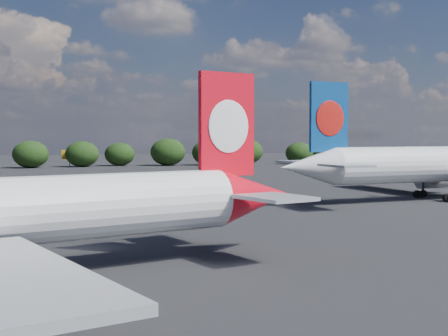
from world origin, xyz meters
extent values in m
plane|color=black|center=(0.00, 60.00, 0.00)|extent=(500.00, 500.00, 0.00)
cone|color=red|center=(21.62, 21.55, 4.95)|extent=(9.04, 7.09, 4.95)
cube|color=red|center=(18.78, 20.67, 11.29)|extent=(5.35, 2.10, 8.91)
ellipsoid|color=white|center=(18.87, 20.38, 11.11)|extent=(4.03, 1.43, 4.56)
ellipsoid|color=white|center=(18.69, 20.95, 11.11)|extent=(4.03, 1.43, 4.56)
cube|color=#A6AAAE|center=(21.35, 15.76, 5.35)|extent=(6.02, 7.00, 0.30)
cube|color=#A6AAAE|center=(18.10, 26.16, 5.35)|extent=(6.02, 7.00, 0.30)
cube|color=#A6AAAE|center=(1.81, 1.89, 3.37)|extent=(12.05, 20.83, 0.54)
cylinder|color=black|center=(2.65, 12.52, 1.49)|extent=(0.35, 0.35, 2.48)
cylinder|color=black|center=(2.65, 12.52, 0.54)|extent=(1.17, 0.75, 1.09)
cylinder|color=black|center=(3.69, 12.85, 0.54)|extent=(1.17, 0.75, 1.09)
cylinder|color=black|center=(0.88, 18.19, 1.49)|extent=(0.35, 0.35, 2.48)
cylinder|color=black|center=(0.88, 18.19, 0.54)|extent=(1.17, 0.75, 1.09)
cylinder|color=black|center=(1.92, 18.52, 0.54)|extent=(1.17, 0.75, 1.09)
cone|color=white|center=(40.72, 52.78, 5.73)|extent=(9.76, 6.73, 5.73)
cube|color=navy|center=(44.13, 53.17, 13.06)|extent=(6.33, 1.29, 10.31)
ellipsoid|color=red|center=(44.17, 52.83, 12.86)|extent=(4.81, 0.78, 5.27)
ellipsoid|color=red|center=(44.09, 53.51, 12.86)|extent=(4.81, 0.78, 5.27)
cube|color=#A6AAAE|center=(43.71, 46.78, 6.19)|extent=(5.90, 7.42, 0.34)
cube|color=#A6AAAE|center=(42.27, 59.30, 6.19)|extent=(5.90, 7.42, 0.34)
cube|color=#A6AAAE|center=(67.48, 70.83, 3.90)|extent=(10.01, 23.61, 0.63)
cylinder|color=#A6AAAE|center=(70.41, 65.40, 2.41)|extent=(6.04, 3.73, 3.09)
cube|color=#A6AAAE|center=(70.41, 65.40, 3.21)|extent=(2.54, 0.63, 1.37)
cylinder|color=black|center=(63.76, 51.95, 0.63)|extent=(1.31, 0.66, 1.26)
cylinder|color=black|center=(64.23, 58.93, 1.72)|extent=(0.36, 0.36, 2.86)
cylinder|color=black|center=(64.23, 58.93, 0.63)|extent=(1.31, 0.66, 1.26)
cylinder|color=black|center=(62.98, 58.78, 0.63)|extent=(1.31, 0.66, 1.26)
cube|color=gold|center=(12.00, 182.00, 4.00)|extent=(5.00, 0.30, 3.00)
cylinder|color=#95989E|center=(12.00, 182.00, 1.25)|extent=(0.30, 0.30, 2.50)
ellipsoid|color=black|center=(-0.20, 176.11, 4.34)|extent=(11.29, 9.56, 8.69)
ellipsoid|color=black|center=(15.97, 178.87, 4.23)|extent=(10.99, 9.30, 8.45)
ellipsoid|color=black|center=(28.68, 182.37, 3.95)|extent=(10.26, 8.68, 7.89)
ellipsoid|color=black|center=(44.78, 179.64, 4.66)|extent=(12.12, 10.25, 9.32)
ellipsoid|color=black|center=(58.65, 178.05, 4.36)|extent=(11.34, 9.59, 8.72)
ellipsoid|color=black|center=(73.95, 181.80, 4.56)|extent=(11.85, 10.03, 9.11)
ellipsoid|color=black|center=(92.37, 176.94, 3.92)|extent=(10.20, 8.63, 7.84)
ellipsoid|color=black|center=(102.90, 182.92, 3.99)|extent=(10.37, 8.78, 7.98)
camera|label=1|loc=(3.48, -30.95, 10.34)|focal=50.00mm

